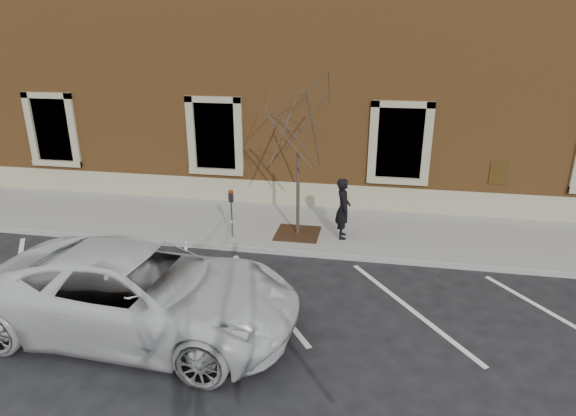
% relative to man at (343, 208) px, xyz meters
% --- Properties ---
extents(ground, '(120.00, 120.00, 0.00)m').
position_rel_man_xyz_m(ground, '(-1.48, -1.07, -1.02)').
color(ground, '#28282B').
rests_on(ground, ground).
extents(sidewalk_near, '(40.00, 3.50, 0.15)m').
position_rel_man_xyz_m(sidewalk_near, '(-1.48, 0.68, -0.94)').
color(sidewalk_near, '#999690').
rests_on(sidewalk_near, ground).
extents(curb_near, '(40.00, 0.12, 0.15)m').
position_rel_man_xyz_m(curb_near, '(-1.48, -1.12, -0.94)').
color(curb_near, '#9E9E99').
rests_on(curb_near, ground).
extents(parking_stripes, '(28.00, 4.40, 0.01)m').
position_rel_man_xyz_m(parking_stripes, '(-1.48, -3.27, -1.01)').
color(parking_stripes, silver).
rests_on(parking_stripes, ground).
extents(building_civic, '(40.00, 8.62, 8.00)m').
position_rel_man_xyz_m(building_civic, '(-1.48, 6.67, 2.98)').
color(building_civic, brown).
rests_on(building_civic, ground).
extents(man, '(0.50, 0.69, 1.73)m').
position_rel_man_xyz_m(man, '(0.00, 0.00, 0.00)').
color(man, black).
rests_on(man, sidewalk_near).
extents(parking_meter, '(0.13, 0.10, 1.38)m').
position_rel_man_xyz_m(parking_meter, '(-3.08, -0.54, 0.09)').
color(parking_meter, '#595B60').
rests_on(parking_meter, sidewalk_near).
extents(tree_grate, '(1.24, 1.24, 0.03)m').
position_rel_man_xyz_m(tree_grate, '(-1.28, -0.00, -0.85)').
color(tree_grate, '#3A2512').
rests_on(tree_grate, sidewalk_near).
extents(sapling, '(2.63, 2.63, 4.39)m').
position_rel_man_xyz_m(sapling, '(-1.28, -0.00, 2.20)').
color(sapling, '#423128').
rests_on(sapling, sidewalk_near).
extents(white_truck, '(6.37, 3.14, 1.74)m').
position_rel_man_xyz_m(white_truck, '(-3.57, -5.06, -0.15)').
color(white_truck, silver).
rests_on(white_truck, ground).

